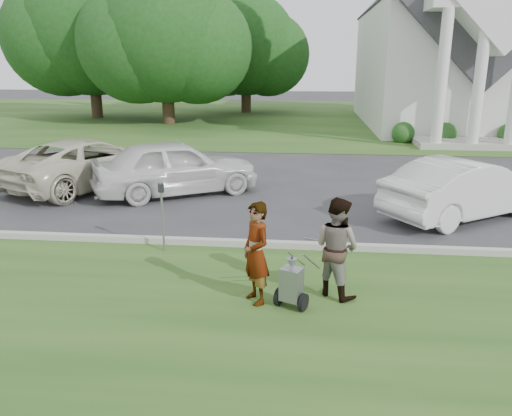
% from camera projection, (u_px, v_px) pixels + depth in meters
% --- Properties ---
extents(ground, '(120.00, 120.00, 0.00)m').
position_uv_depth(ground, '(264.00, 257.00, 10.13)').
color(ground, '#333335').
rests_on(ground, ground).
extents(grass_strip, '(80.00, 7.00, 0.01)m').
position_uv_depth(grass_strip, '(246.00, 334.00, 7.26)').
color(grass_strip, '#214A19').
rests_on(grass_strip, ground).
extents(church_lawn, '(80.00, 30.00, 0.01)m').
position_uv_depth(church_lawn, '(296.00, 117.00, 35.90)').
color(church_lawn, '#214A19').
rests_on(church_lawn, ground).
extents(curb, '(80.00, 0.18, 0.15)m').
position_uv_depth(curb, '(266.00, 244.00, 10.63)').
color(curb, '#9E9E93').
rests_on(curb, ground).
extents(church, '(9.19, 19.00, 24.10)m').
position_uv_depth(church, '(449.00, 25.00, 29.64)').
color(church, white).
rests_on(church, ground).
extents(tree_left, '(10.63, 8.40, 9.71)m').
position_uv_depth(tree_left, '(165.00, 40.00, 30.45)').
color(tree_left, '#332316').
rests_on(tree_left, ground).
extents(tree_far, '(11.64, 9.20, 10.73)m').
position_uv_depth(tree_far, '(90.00, 33.00, 33.74)').
color(tree_far, '#332316').
rests_on(tree_far, ground).
extents(tree_back, '(9.61, 7.60, 8.89)m').
position_uv_depth(tree_back, '(246.00, 49.00, 37.81)').
color(tree_back, '#332316').
rests_on(tree_back, ground).
extents(striping_cart, '(0.76, 1.07, 0.92)m').
position_uv_depth(striping_cart, '(292.00, 285.00, 7.94)').
color(striping_cart, black).
rests_on(striping_cart, ground).
extents(person_left, '(0.68, 0.74, 1.70)m').
position_uv_depth(person_left, '(256.00, 254.00, 8.00)').
color(person_left, '#999999').
rests_on(person_left, ground).
extents(person_right, '(1.05, 1.03, 1.70)m').
position_uv_depth(person_right, '(336.00, 248.00, 8.26)').
color(person_right, '#999999').
rests_on(person_right, ground).
extents(parking_meter_near, '(0.11, 0.10, 1.48)m').
position_uv_depth(parking_meter_near, '(162.00, 208.00, 10.20)').
color(parking_meter_near, gray).
rests_on(parking_meter_near, ground).
extents(car_a, '(4.66, 6.05, 1.53)m').
position_uv_depth(car_a, '(89.00, 162.00, 15.75)').
color(car_a, beige).
rests_on(car_a, ground).
extents(car_b, '(5.17, 4.10, 1.65)m').
position_uv_depth(car_b, '(176.00, 167.00, 14.75)').
color(car_b, silver).
rests_on(car_b, ground).
extents(car_d, '(4.67, 3.91, 1.51)m').
position_uv_depth(car_d, '(465.00, 188.00, 12.54)').
color(car_d, silver).
rests_on(car_d, ground).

